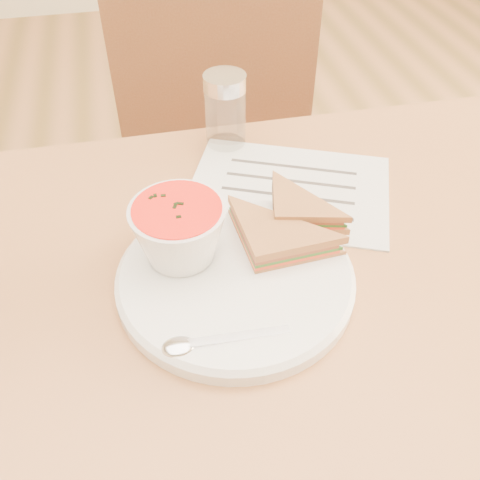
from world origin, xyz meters
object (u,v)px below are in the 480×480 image
object	(u,v)px
dining_table	(257,430)
soup_bowl	(179,234)
plate	(235,278)
condiment_shaker	(225,111)
chair_far	(197,198)

from	to	relation	value
dining_table	soup_bowl	world-z (taller)	soup_bowl
dining_table	plate	world-z (taller)	plate
soup_bowl	condiment_shaker	bearing A→B (deg)	67.62
dining_table	condiment_shaker	xyz separation A→B (m)	(0.01, 0.30, 0.43)
plate	soup_bowl	size ratio (longest dim) A/B	2.52
dining_table	condiment_shaker	size ratio (longest dim) A/B	8.63
chair_far	plate	xyz separation A→B (m)	(-0.02, -0.47, 0.25)
plate	condiment_shaker	size ratio (longest dim) A/B	2.42
dining_table	plate	distance (m)	0.38
chair_far	condiment_shaker	xyz separation A→B (m)	(0.03, -0.18, 0.30)
dining_table	chair_far	size ratio (longest dim) A/B	0.99
chair_far	condiment_shaker	world-z (taller)	chair_far
dining_table	chair_far	bearing A→B (deg)	92.32
chair_far	plate	world-z (taller)	chair_far
dining_table	chair_far	world-z (taller)	chair_far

